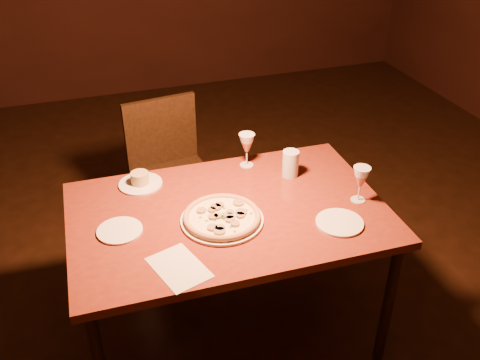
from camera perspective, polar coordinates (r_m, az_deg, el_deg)
name	(u,v)px	position (r m, az deg, el deg)	size (l,w,h in m)	color
floor	(228,356)	(2.76, -1.28, -18.27)	(7.00, 7.00, 0.00)	#321B10
dining_table	(229,222)	(2.42, -1.23, -4.55)	(1.42, 0.93, 0.75)	maroon
chair_far	(170,168)	(3.18, -7.43, 1.25)	(0.49, 0.49, 0.90)	black
pizza_plate	(222,217)	(2.30, -1.93, -3.99)	(0.36, 0.36, 0.04)	white
ramekin_saucer	(140,181)	(2.59, -10.60, -0.09)	(0.21, 0.21, 0.07)	white
wine_glass_far	(247,150)	(2.67, 0.72, 3.22)	(0.08, 0.08, 0.18)	#B3654A
wine_glass_right	(360,184)	(2.46, 12.69, -0.43)	(0.08, 0.08, 0.17)	#B3654A
water_tumbler	(290,164)	(2.61, 5.41, 1.76)	(0.08, 0.08, 0.13)	silver
side_plate_left	(120,231)	(2.31, -12.71, -5.29)	(0.19, 0.19, 0.01)	white
side_plate_near	(340,223)	(2.33, 10.58, -4.49)	(0.21, 0.21, 0.01)	white
menu_card	(179,267)	(2.09, -6.53, -9.25)	(0.17, 0.25, 0.00)	silver
pendant_light	(226,16)	(2.01, -1.54, 17.09)	(0.12, 0.12, 0.12)	#F67F44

